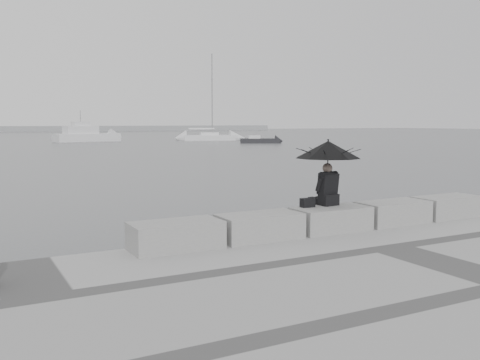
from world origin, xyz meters
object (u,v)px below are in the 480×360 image
seated_person (328,156)px  motor_cruiser (87,135)px  small_motorboat (260,141)px  sailboat_right (209,137)px

seated_person → motor_cruiser: motor_cruiser is taller
seated_person → motor_cruiser: (9.62, 67.96, -1.15)m
seated_person → small_motorboat: (28.42, 51.77, -1.72)m
sailboat_right → small_motorboat: sailboat_right is taller
motor_cruiser → small_motorboat: (18.80, -16.19, -0.57)m
sailboat_right → small_motorboat: size_ratio=2.43×
small_motorboat → sailboat_right: bearing=122.7°
motor_cruiser → small_motorboat: 24.82m
seated_person → sailboat_right: sailboat_right is taller
motor_cruiser → small_motorboat: bearing=-51.2°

